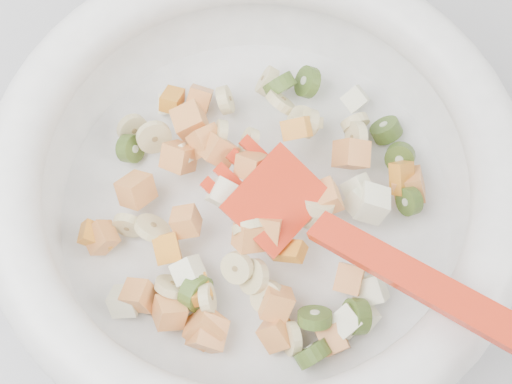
# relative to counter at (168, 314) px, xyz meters

# --- Properties ---
(counter) EXTENTS (2.00, 0.60, 0.90)m
(counter) POSITION_rel_counter_xyz_m (0.00, 0.00, 0.00)
(counter) COLOR #9A9B9F
(counter) RESTS_ON ground
(mixing_bowl) EXTENTS (0.43, 0.39, 0.16)m
(mixing_bowl) POSITION_rel_counter_xyz_m (0.13, -0.01, 0.51)
(mixing_bowl) COLOR white
(mixing_bowl) RESTS_ON counter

